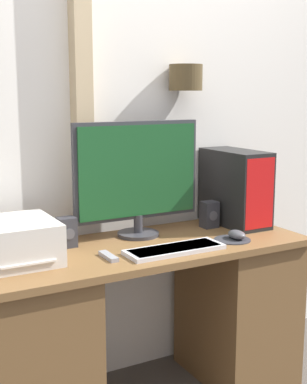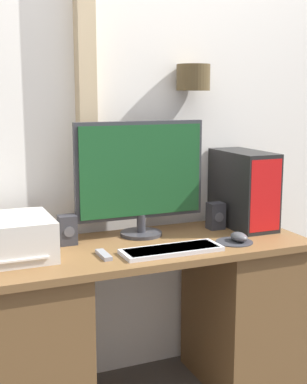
{
  "view_description": "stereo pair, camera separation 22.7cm",
  "coord_description": "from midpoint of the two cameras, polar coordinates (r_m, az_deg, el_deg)",
  "views": [
    {
      "loc": [
        -1.04,
        -1.68,
        1.38
      ],
      "look_at": [
        0.04,
        0.28,
        0.96
      ],
      "focal_mm": 50.0,
      "sensor_mm": 36.0,
      "label": 1
    },
    {
      "loc": [
        -0.83,
        -1.77,
        1.38
      ],
      "look_at": [
        0.04,
        0.28,
        0.96
      ],
      "focal_mm": 50.0,
      "sensor_mm": 36.0,
      "label": 2
    }
  ],
  "objects": [
    {
      "name": "mouse",
      "position": [
        2.38,
        11.83,
        -4.74
      ],
      "size": [
        0.06,
        0.1,
        0.04
      ],
      "color": "#4C4C51",
      "rests_on": "mousepad"
    },
    {
      "name": "remote_control",
      "position": [
        2.13,
        -2.3,
        -6.76
      ],
      "size": [
        0.03,
        0.13,
        0.02
      ],
      "color": "gray",
      "rests_on": "desk"
    },
    {
      "name": "mousepad",
      "position": [
        2.38,
        11.35,
        -5.28
      ],
      "size": [
        0.16,
        0.16,
        0.0
      ],
      "color": "#2D2D33",
      "rests_on": "desk"
    },
    {
      "name": "computer_tower",
      "position": [
        2.63,
        12.02,
        0.28
      ],
      "size": [
        0.18,
        0.38,
        0.37
      ],
      "color": "black",
      "rests_on": "desk"
    },
    {
      "name": "speaker_left",
      "position": [
        2.3,
        -6.4,
        -4.09
      ],
      "size": [
        0.08,
        0.07,
        0.13
      ],
      "color": "#2D2D33",
      "rests_on": "desk"
    },
    {
      "name": "wall_back",
      "position": [
        2.52,
        -1.39,
        10.07
      ],
      "size": [
        6.4,
        0.21,
        2.7
      ],
      "color": "white",
      "rests_on": "ground_plane"
    },
    {
      "name": "speaker_right",
      "position": [
        2.58,
        9.17,
        -2.56
      ],
      "size": [
        0.08,
        0.07,
        0.13
      ],
      "color": "#2D2D33",
      "rests_on": "desk"
    },
    {
      "name": "monitor",
      "position": [
        2.39,
        1.33,
        1.89
      ],
      "size": [
        0.6,
        0.19,
        0.52
      ],
      "color": "#333338",
      "rests_on": "desk"
    },
    {
      "name": "keyboard",
      "position": [
        2.2,
        4.91,
        -6.2
      ],
      "size": [
        0.42,
        0.14,
        0.02
      ],
      "color": "silver",
      "rests_on": "desk"
    },
    {
      "name": "desk",
      "position": [
        2.43,
        1.86,
        -13.69
      ],
      "size": [
        1.42,
        0.56,
        0.73
      ],
      "color": "brown",
      "rests_on": "ground_plane"
    },
    {
      "name": "printer",
      "position": [
        2.15,
        -11.76,
        -4.82
      ],
      "size": [
        0.29,
        0.34,
        0.16
      ],
      "color": "beige",
      "rests_on": "desk"
    }
  ]
}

